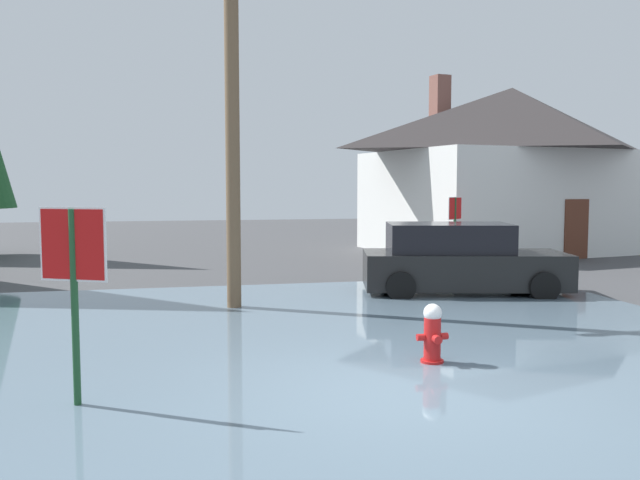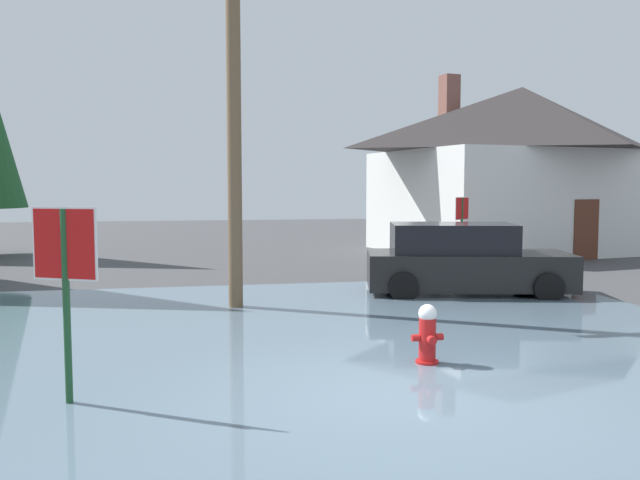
% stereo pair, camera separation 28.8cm
% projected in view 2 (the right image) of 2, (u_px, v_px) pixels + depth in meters
% --- Properties ---
extents(ground_plane, '(80.00, 80.00, 0.10)m').
position_uv_depth(ground_plane, '(391.00, 402.00, 7.76)').
color(ground_plane, '#424244').
extents(flood_puddle, '(13.25, 12.39, 0.07)m').
position_uv_depth(flood_puddle, '(336.00, 345.00, 10.16)').
color(flood_puddle, slate).
rests_on(flood_puddle, ground).
extents(lane_stop_bar, '(4.39, 0.44, 0.01)m').
position_uv_depth(lane_stop_bar, '(472.00, 461.00, 5.97)').
color(lane_stop_bar, silver).
rests_on(lane_stop_bar, ground).
extents(stop_sign_near, '(0.73, 0.38, 2.24)m').
position_uv_depth(stop_sign_near, '(65.00, 265.00, 7.24)').
color(stop_sign_near, '#1E4C28').
rests_on(stop_sign_near, ground).
extents(fire_hydrant, '(0.44, 0.38, 0.87)m').
position_uv_depth(fire_hydrant, '(427.00, 337.00, 8.98)').
color(fire_hydrant, red).
rests_on(fire_hydrant, ground).
extents(utility_pole, '(1.60, 0.28, 7.55)m').
position_uv_depth(utility_pole, '(234.00, 109.00, 12.87)').
color(utility_pole, brown).
rests_on(utility_pole, ground).
extents(stop_sign_far, '(0.56, 0.38, 2.12)m').
position_uv_depth(stop_sign_far, '(462.00, 219.00, 19.35)').
color(stop_sign_far, '#1E4C28').
rests_on(stop_sign_far, ground).
extents(house, '(11.49, 9.15, 6.59)m').
position_uv_depth(house, '(520.00, 166.00, 25.00)').
color(house, silver).
rests_on(house, ground).
extents(parked_car, '(4.77, 2.82, 1.61)m').
position_uv_depth(parked_car, '(463.00, 261.00, 14.92)').
color(parked_car, black).
rests_on(parked_car, ground).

